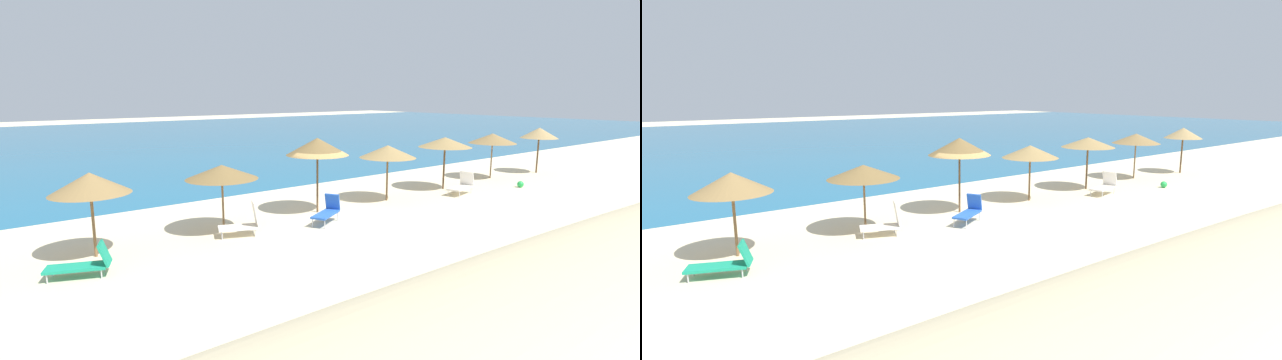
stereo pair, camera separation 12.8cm
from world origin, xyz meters
The scene contains 15 objects.
ground_plane centered at (0.00, 0.00, 0.00)m, with size 160.00×160.00×0.00m, color beige.
sea_water centered at (0.00, 36.58, 0.00)m, with size 160.00×61.02×0.01m, color #1E6B93.
dune_ridge centered at (-3.47, -9.67, 0.80)m, with size 53.32×4.27×1.60m, color beige.
beach_umbrella_2 centered at (-8.44, 1.05, 2.21)m, with size 2.27×2.27×2.53m.
beach_umbrella_3 centered at (-4.28, 1.01, 2.12)m, with size 2.48×2.48×2.36m.
beach_umbrella_4 centered at (0.00, 1.19, 2.68)m, with size 2.51×2.51×3.02m.
beach_umbrella_5 centered at (3.77, 0.94, 2.21)m, with size 2.51×2.51×2.49m.
beach_umbrella_6 centered at (7.88, 0.98, 2.36)m, with size 2.61×2.61×2.61m.
beach_umbrella_7 centered at (12.48, 1.23, 2.26)m, with size 2.59×2.59×2.54m.
beach_umbrella_8 centered at (16.39, 0.59, 2.40)m, with size 2.15×2.15×2.72m.
lounge_chair_0 centered at (-9.08, -0.45, 0.36)m, with size 1.72×1.20×0.90m.
lounge_chair_1 centered at (7.60, -0.32, 0.43)m, with size 1.68×0.95×1.05m.
lounge_chair_2 centered at (-0.69, -0.30, 0.45)m, with size 1.62×1.22×1.01m.
lounge_chair_3 centered at (-3.94, 0.16, 0.46)m, with size 1.49×1.11×1.17m.
beach_ball centered at (11.33, -1.22, 0.16)m, with size 0.33×0.33×0.33m, color green.
Camera 1 is at (-11.58, -13.65, 4.79)m, focal length 26.76 mm.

